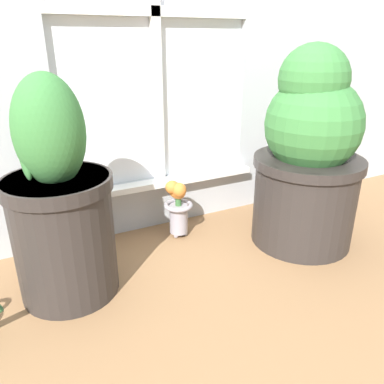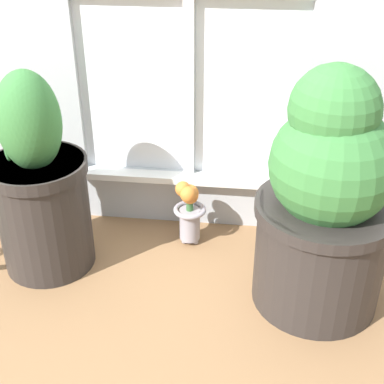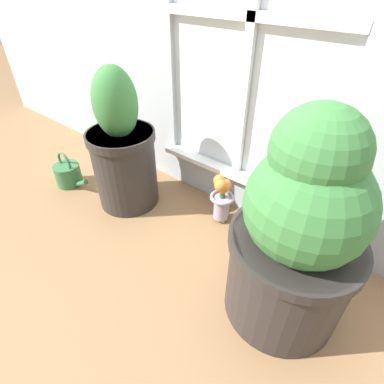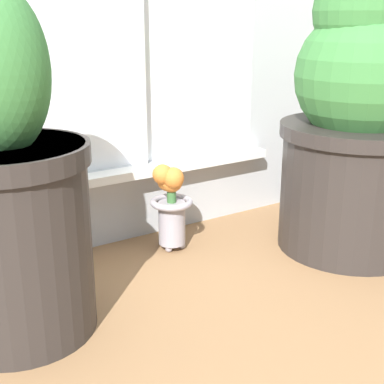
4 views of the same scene
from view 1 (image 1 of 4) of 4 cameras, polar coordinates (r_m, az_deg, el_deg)
The scene contains 4 objects.
ground_plane at distance 1.27m, azimuth 5.10°, elevation -14.66°, with size 10.00×10.00×0.00m, color olive.
potted_plant_left at distance 1.19m, azimuth -19.37°, elevation -2.51°, with size 0.32×0.32×0.69m.
potted_plant_right at distance 1.48m, azimuth 17.37°, elevation 5.16°, with size 0.41×0.41×0.76m.
flower_vase at distance 1.51m, azimuth -2.19°, elevation -1.74°, with size 0.12×0.12×0.25m.
Camera 1 is at (-0.55, -0.85, 0.76)m, focal length 35.00 mm.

